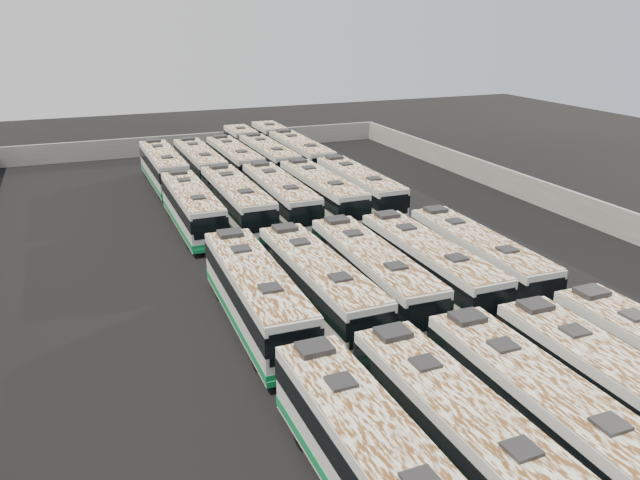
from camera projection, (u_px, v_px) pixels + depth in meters
The scene contains 21 objects.
ground at pixel (312, 254), 42.93m from camera, with size 140.00×140.00×0.00m, color black.
perimeter_wall at pixel (312, 239), 42.55m from camera, with size 45.20×73.20×2.20m.
bus_front_far_left at pixel (375, 464), 20.29m from camera, with size 2.82×12.42×3.49m.
bus_front_left at pixel (464, 438), 21.56m from camera, with size 2.88×12.34×3.46m.
bus_front_center at pixel (546, 416), 22.71m from camera, with size 2.63×12.40×3.49m.
bus_front_right at pixel (620, 396), 23.91m from camera, with size 2.62×12.27×3.46m.
bus_midfront_far_left at pixel (256, 295), 32.37m from camera, with size 2.90×12.82×3.60m.
bus_midfront_left at pixel (319, 285), 33.65m from camera, with size 2.88×12.58×3.53m.
bus_midfront_center at pixel (372, 274), 35.04m from camera, with size 2.87×12.58×3.53m.
bus_midfront_right at pixel (428, 266), 36.15m from camera, with size 2.64×12.48×3.52m.
bus_midfront_far_right at pixel (477, 258), 37.46m from camera, with size 2.89×12.28×3.44m.
bus_midback_far_left at pixel (192, 207), 47.13m from camera, with size 2.68×12.34×3.47m.
bus_midback_left at pixel (236, 202), 48.31m from camera, with size 2.81×12.85×3.62m.
bus_midback_center at pixel (280, 198), 49.50m from camera, with size 2.76×12.64×3.56m.
bus_midback_right at pixel (321, 193), 50.62m from camera, with size 2.85×12.67×3.56m.
bus_midback_far_right at pixel (359, 189), 52.04m from camera, with size 2.68×12.54×3.53m.
bus_back_far_left at pixel (163, 167), 59.22m from camera, with size 2.83×12.67×3.56m.
bus_back_left at pixel (200, 164), 60.47m from camera, with size 2.81×12.49×3.51m.
bus_back_center at pixel (234, 161), 61.81m from camera, with size 2.86×12.43×3.49m.
bus_back_right at pixel (259, 152), 65.83m from camera, with size 2.85×19.14×3.47m.
bus_back_far_right at pixel (290, 149), 67.08m from camera, with size 2.75×19.91×3.61m.
Camera 1 is at (-14.46, -37.30, 15.61)m, focal length 35.00 mm.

